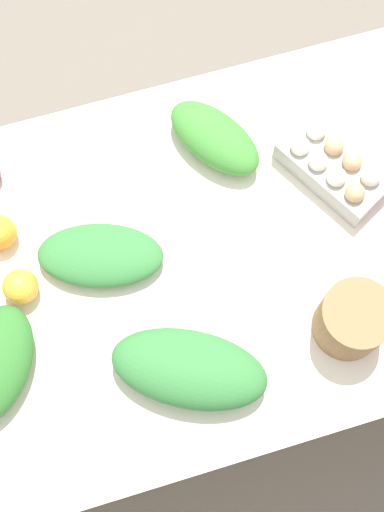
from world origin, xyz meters
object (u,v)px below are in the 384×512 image
object	(u,v)px
greens_bunch_chard	(215,138)
orange_5	(20,287)
paper_bag	(352,320)
greens_bunch_dandelion	(189,369)
greens_bunch_kale	(100,255)
egg_carton	(333,167)

from	to	relation	value
greens_bunch_chard	orange_5	distance (m)	0.54
paper_bag	greens_bunch_chard	size ratio (longest dim) A/B	0.61
greens_bunch_dandelion	greens_bunch_kale	xyz separation A→B (m)	(0.11, -0.29, -0.02)
greens_bunch_dandelion	greens_bunch_kale	distance (m)	0.31
paper_bag	greens_bunch_kale	size ratio (longest dim) A/B	0.54
greens_bunch_dandelion	greens_bunch_chard	xyz separation A→B (m)	(-0.20, -0.49, -0.01)
egg_carton	greens_bunch_kale	size ratio (longest dim) A/B	1.01
greens_bunch_dandelion	orange_5	size ratio (longest dim) A/B	4.21
greens_bunch_dandelion	orange_5	distance (m)	0.40
egg_carton	greens_bunch_chard	xyz separation A→B (m)	(0.23, -0.14, 0.00)
paper_bag	greens_bunch_chard	distance (m)	0.51
greens_bunch_dandelion	greens_bunch_chard	distance (m)	0.53
greens_bunch_kale	greens_bunch_chard	bearing A→B (deg)	-148.39
paper_bag	orange_5	world-z (taller)	paper_bag
egg_carton	paper_bag	size ratio (longest dim) A/B	1.87
paper_bag	orange_5	xyz separation A→B (m)	(0.64, -0.27, -0.03)
greens_bunch_dandelion	greens_bunch_kale	size ratio (longest dim) A/B	1.18
orange_5	greens_bunch_dandelion	bearing A→B (deg)	137.25
egg_carton	greens_bunch_dandelion	xyz separation A→B (m)	(0.44, 0.34, 0.01)
greens_bunch_chard	paper_bag	bearing A→B (deg)	106.50
greens_bunch_dandelion	greens_bunch_chard	bearing A→B (deg)	-112.70
greens_bunch_chard	orange_5	size ratio (longest dim) A/B	3.17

